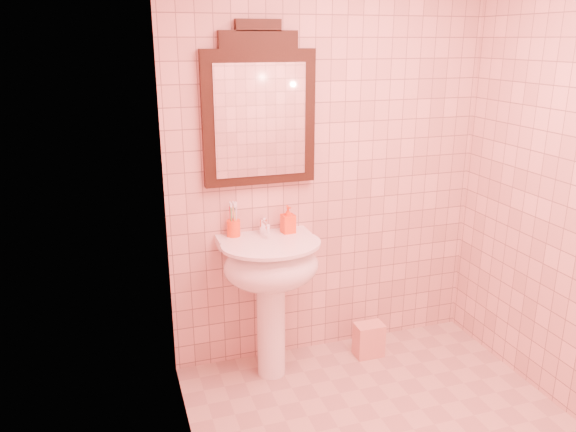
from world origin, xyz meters
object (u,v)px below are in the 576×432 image
object	(u,v)px
mirror	(259,111)
toothbrush_cup	(234,228)
pedestal_sink	(271,275)
towel	(369,340)
soap_dispenser	(288,219)

from	to	relation	value
mirror	toothbrush_cup	world-z (taller)	mirror
pedestal_sink	toothbrush_cup	world-z (taller)	toothbrush_cup
pedestal_sink	mirror	size ratio (longest dim) A/B	0.94
towel	mirror	bearing A→B (deg)	163.66
pedestal_sink	toothbrush_cup	bearing A→B (deg)	136.55
pedestal_sink	towel	size ratio (longest dim) A/B	3.89
toothbrush_cup	pedestal_sink	bearing A→B (deg)	-43.45
soap_dispenser	mirror	bearing A→B (deg)	148.98
pedestal_sink	toothbrush_cup	size ratio (longest dim) A/B	4.71
toothbrush_cup	towel	bearing A→B (deg)	-10.82
soap_dispenser	towel	distance (m)	0.99
toothbrush_cup	towel	world-z (taller)	toothbrush_cup
pedestal_sink	toothbrush_cup	xyz separation A→B (m)	(-0.18, 0.17, 0.25)
pedestal_sink	towel	xyz separation A→B (m)	(0.66, 0.01, -0.55)
mirror	towel	size ratio (longest dim) A/B	4.12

